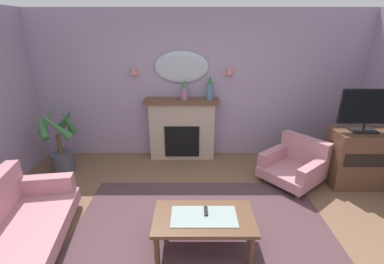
% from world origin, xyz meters
% --- Properties ---
extents(floor, '(7.00, 6.09, 0.10)m').
position_xyz_m(floor, '(0.00, 0.00, -0.05)').
color(floor, brown).
rests_on(floor, ground).
extents(wall_back, '(7.00, 0.10, 2.69)m').
position_xyz_m(wall_back, '(0.00, 2.59, 1.34)').
color(wall_back, '#9E8CA8').
rests_on(wall_back, ground).
extents(patterned_rug, '(3.20, 2.40, 0.01)m').
position_xyz_m(patterned_rug, '(0.00, 0.20, 0.01)').
color(patterned_rug, '#4C3338').
rests_on(patterned_rug, ground).
extents(fireplace, '(1.36, 0.36, 1.16)m').
position_xyz_m(fireplace, '(-0.32, 2.37, 0.57)').
color(fireplace, tan).
rests_on(fireplace, ground).
extents(mantel_vase_centre, '(0.13, 0.13, 0.36)m').
position_xyz_m(mantel_vase_centre, '(-0.27, 2.34, 1.32)').
color(mantel_vase_centre, '#9E6084').
rests_on(mantel_vase_centre, fireplace).
extents(mantel_vase_right, '(0.12, 0.12, 0.44)m').
position_xyz_m(mantel_vase_right, '(0.18, 2.34, 1.36)').
color(mantel_vase_right, '#4C7093').
rests_on(mantel_vase_right, fireplace).
extents(wall_mirror, '(0.96, 0.06, 0.56)m').
position_xyz_m(wall_mirror, '(-0.32, 2.51, 1.71)').
color(wall_mirror, '#B2BCC6').
extents(wall_sconce_left, '(0.14, 0.14, 0.14)m').
position_xyz_m(wall_sconce_left, '(-1.17, 2.46, 1.66)').
color(wall_sconce_left, '#D17066').
extents(wall_sconce_right, '(0.14, 0.14, 0.14)m').
position_xyz_m(wall_sconce_right, '(0.53, 2.46, 1.66)').
color(wall_sconce_right, '#D17066').
extents(coffee_table, '(1.10, 0.60, 0.45)m').
position_xyz_m(coffee_table, '(-0.00, 0.03, 0.38)').
color(coffee_table, brown).
rests_on(coffee_table, ground).
extents(tv_remote, '(0.04, 0.16, 0.02)m').
position_xyz_m(tv_remote, '(0.03, 0.11, 0.45)').
color(tv_remote, black).
rests_on(tv_remote, coffee_table).
extents(floral_couch, '(1.10, 1.81, 0.76)m').
position_xyz_m(floral_couch, '(-2.11, -0.05, 0.32)').
color(floral_couch, '#B77A84').
rests_on(floral_couch, ground).
extents(armchair_by_coffee_table, '(1.14, 1.14, 0.71)m').
position_xyz_m(armchair_by_coffee_table, '(1.54, 1.50, 0.31)').
color(armchair_by_coffee_table, '#B77A84').
rests_on(armchair_by_coffee_table, ground).
extents(tv_cabinet, '(0.80, 0.57, 0.90)m').
position_xyz_m(tv_cabinet, '(2.45, 1.44, 0.45)').
color(tv_cabinet, brown).
rests_on(tv_cabinet, ground).
extents(tv_flatscreen, '(0.84, 0.24, 0.65)m').
position_xyz_m(tv_flatscreen, '(2.45, 1.42, 1.25)').
color(tv_flatscreen, black).
rests_on(tv_flatscreen, tv_cabinet).
extents(potted_plant_corner_palm, '(0.71, 0.72, 1.15)m').
position_xyz_m(potted_plant_corner_palm, '(-2.40, 1.84, 0.55)').
color(potted_plant_corner_palm, '#474C56').
rests_on(potted_plant_corner_palm, ground).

